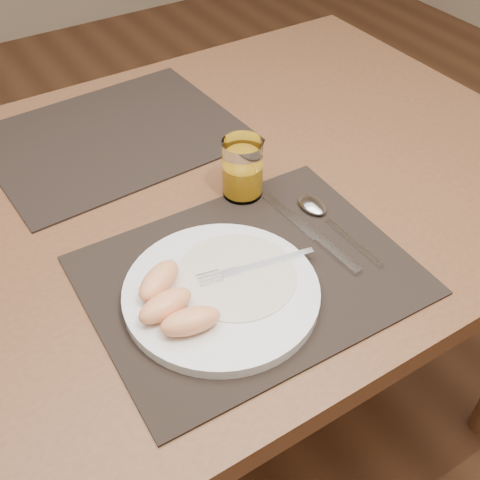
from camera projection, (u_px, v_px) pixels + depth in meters
name	position (u px, v px, depth m)	size (l,w,h in m)	color
ground	(195.00, 432.00, 1.50)	(5.00, 5.00, 0.00)	brown
table	(175.00, 235.00, 1.05)	(1.40, 0.90, 0.75)	brown
placemat_near	(249.00, 275.00, 0.86)	(0.45, 0.35, 0.00)	black
placemat_far	(113.00, 136.00, 1.13)	(0.45, 0.35, 0.00)	black
plate	(221.00, 293.00, 0.82)	(0.27, 0.27, 0.02)	white
plate_dressing	(236.00, 275.00, 0.83)	(0.17, 0.17, 0.00)	white
fork	(246.00, 268.00, 0.84)	(0.17, 0.05, 0.00)	silver
knife	(317.00, 238.00, 0.91)	(0.03, 0.22, 0.01)	silver
spoon	(318.00, 210.00, 0.96)	(0.04, 0.19, 0.01)	silver
juice_glass	(243.00, 171.00, 0.97)	(0.07, 0.07, 0.10)	white
grapefruit_wedges	(171.00, 302.00, 0.78)	(0.10, 0.15, 0.03)	#FFA668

